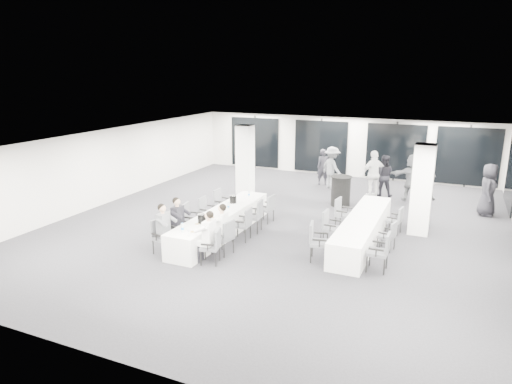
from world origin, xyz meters
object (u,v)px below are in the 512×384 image
(chair_main_left_near, at_px, (161,234))
(chair_main_left_far, at_px, (221,202))
(chair_side_left_far, at_px, (342,212))
(standing_guest_b, at_px, (383,173))
(standing_guest_f, at_px, (413,174))
(banquet_table_side, at_px, (362,229))
(chair_main_right_mid, at_px, (244,222))
(chair_side_right_near, at_px, (381,249))
(chair_main_right_fourth, at_px, (256,214))
(ice_bucket_near, at_px, (202,219))
(chair_side_right_far, at_px, (396,219))
(standing_guest_e, at_px, (489,186))
(standing_guest_c, at_px, (332,165))
(chair_main_left_fourth, at_px, (206,210))
(chair_main_right_near, at_px, (213,244))
(cocktail_table, at_px, (341,191))
(standing_guest_d, at_px, (374,171))
(chair_side_left_mid, at_px, (330,225))
(chair_side_right_mid, at_px, (389,234))
(standing_guest_g, at_px, (248,156))
(banquet_table_main, at_px, (222,223))
(standing_guest_h, at_px, (423,193))
(chair_main_left_mid, at_px, (190,217))
(chair_main_right_far, at_px, (268,207))
(ice_bucket_far, at_px, (233,199))
(chair_main_right_second, at_px, (225,235))
(chair_main_left_second, at_px, (175,226))
(chair_side_left_near, at_px, (317,239))
(standing_guest_a, at_px, (323,165))

(chair_main_left_near, relative_size, chair_main_left_far, 0.98)
(chair_side_left_far, distance_m, standing_guest_b, 4.60)
(standing_guest_f, bearing_deg, banquet_table_side, 76.07)
(banquet_table_side, bearing_deg, chair_main_right_mid, -157.70)
(chair_main_left_near, xyz_separation_m, chair_main_left_far, (-0.00, 3.48, 0.01))
(banquet_table_side, bearing_deg, chair_side_right_near, -66.03)
(chair_main_right_fourth, bearing_deg, ice_bucket_near, 149.82)
(chair_side_right_far, bearing_deg, standing_guest_e, -30.62)
(standing_guest_c, bearing_deg, chair_main_left_fourth, 106.42)
(chair_main_left_far, height_order, chair_main_right_near, chair_main_left_far)
(standing_guest_e, bearing_deg, chair_side_left_far, 134.77)
(cocktail_table, bearing_deg, chair_main_right_fourth, -113.82)
(chair_side_right_far, distance_m, ice_bucket_near, 5.99)
(chair_side_left_far, height_order, standing_guest_d, standing_guest_d)
(chair_main_right_fourth, xyz_separation_m, chair_side_left_mid, (2.39, -0.06, -0.02))
(chair_side_left_far, relative_size, chair_side_right_mid, 1.15)
(chair_side_right_near, height_order, standing_guest_g, standing_guest_g)
(standing_guest_d, bearing_deg, chair_side_right_near, 60.38)
(banquet_table_main, xyz_separation_m, chair_main_right_fourth, (0.84, 0.68, 0.21))
(chair_side_left_far, relative_size, chair_side_right_near, 0.97)
(chair_main_right_fourth, height_order, standing_guest_g, standing_guest_g)
(chair_main_left_far, bearing_deg, chair_main_right_fourth, 64.17)
(cocktail_table, relative_size, standing_guest_f, 0.53)
(banquet_table_main, height_order, chair_side_left_mid, chair_side_left_mid)
(chair_main_left_fourth, relative_size, chair_main_right_fourth, 0.94)
(chair_side_right_mid, bearing_deg, standing_guest_h, -0.65)
(cocktail_table, height_order, standing_guest_e, standing_guest_e)
(chair_main_left_mid, relative_size, chair_main_right_near, 1.08)
(chair_main_right_far, xyz_separation_m, ice_bucket_far, (-0.92, -0.71, 0.34))
(chair_main_right_mid, xyz_separation_m, standing_guest_f, (4.09, 6.51, 0.48))
(chair_main_right_second, xyz_separation_m, standing_guest_f, (4.09, 7.70, 0.50))
(cocktail_table, relative_size, chair_main_right_near, 1.19)
(chair_side_right_near, bearing_deg, chair_main_right_near, 107.34)
(chair_side_left_mid, height_order, chair_side_right_near, chair_side_right_near)
(chair_main_left_second, height_order, standing_guest_f, standing_guest_f)
(chair_side_right_far, height_order, standing_guest_f, standing_guest_f)
(ice_bucket_far, bearing_deg, chair_main_left_mid, -117.69)
(chair_side_left_near, distance_m, standing_guest_d, 7.00)
(ice_bucket_near, distance_m, ice_bucket_far, 2.17)
(chair_side_left_mid, xyz_separation_m, standing_guest_c, (-1.65, 6.41, 0.45))
(chair_main_left_fourth, bearing_deg, chair_side_left_near, 71.63)
(chair_main_right_far, bearing_deg, chair_main_right_near, -172.79)
(standing_guest_b, height_order, standing_guest_c, standing_guest_c)
(cocktail_table, relative_size, chair_main_right_far, 1.20)
(chair_side_left_near, distance_m, chair_side_left_far, 2.79)
(cocktail_table, bearing_deg, chair_side_right_near, -66.29)
(banquet_table_main, xyz_separation_m, chair_side_right_mid, (4.89, 0.77, 0.11))
(chair_side_right_far, height_order, ice_bucket_far, ice_bucket_far)
(standing_guest_h, bearing_deg, standing_guest_e, -81.71)
(chair_side_right_far, xyz_separation_m, standing_guest_a, (-3.83, 5.25, 0.41))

